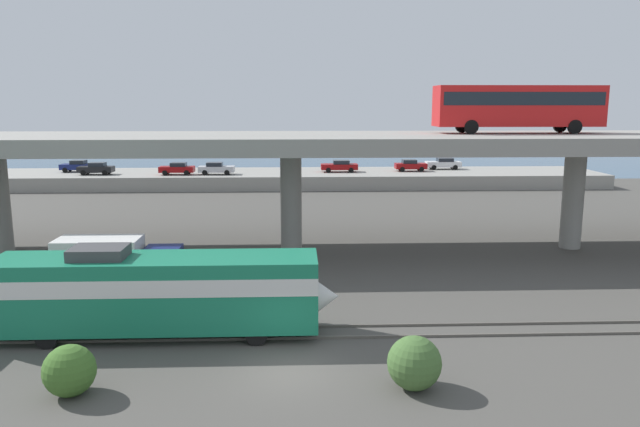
% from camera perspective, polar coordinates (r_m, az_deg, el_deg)
% --- Properties ---
extents(ground_plane, '(260.00, 260.00, 0.00)m').
position_cam_1_polar(ground_plane, '(24.70, -3.03, -14.67)').
color(ground_plane, '#4C4944').
extents(rail_strip_near, '(110.00, 0.12, 0.12)m').
position_cam_1_polar(rail_strip_near, '(27.70, -2.94, -11.66)').
color(rail_strip_near, '#59544C').
rests_on(rail_strip_near, ground_plane).
extents(rail_strip_far, '(110.00, 0.12, 0.12)m').
position_cam_1_polar(rail_strip_far, '(29.00, -2.91, -10.63)').
color(rail_strip_far, '#59544C').
rests_on(rail_strip_far, ground_plane).
extents(train_locomotive, '(15.43, 3.04, 4.18)m').
position_cam_1_polar(train_locomotive, '(28.19, -13.70, -6.95)').
color(train_locomotive, '#197A56').
rests_on(train_locomotive, ground_plane).
extents(highway_overpass, '(96.00, 11.28, 8.28)m').
position_cam_1_polar(highway_overpass, '(42.48, -2.79, 6.34)').
color(highway_overpass, gray).
rests_on(highway_overpass, ground_plane).
extents(transit_bus_on_overpass, '(12.00, 2.68, 3.40)m').
position_cam_1_polar(transit_bus_on_overpass, '(46.59, 18.23, 9.75)').
color(transit_bus_on_overpass, red).
rests_on(transit_bus_on_overpass, highway_overpass).
extents(service_truck_west, '(6.80, 2.46, 3.04)m').
position_cam_1_polar(service_truck_west, '(35.85, -18.75, -4.41)').
color(service_truck_west, navy).
rests_on(service_truck_west, ground_plane).
extents(pier_parking_lot, '(78.48, 11.38, 1.72)m').
position_cam_1_polar(pier_parking_lot, '(77.96, -2.54, 3.33)').
color(pier_parking_lot, gray).
rests_on(pier_parking_lot, ground_plane).
extents(parked_car_0, '(4.22, 1.88, 1.50)m').
position_cam_1_polar(parked_car_0, '(76.66, -13.33, 4.16)').
color(parked_car_0, maroon).
rests_on(parked_car_0, pier_parking_lot).
extents(parked_car_1, '(4.68, 1.95, 1.50)m').
position_cam_1_polar(parked_car_1, '(77.61, 1.87, 4.51)').
color(parked_car_1, maroon).
rests_on(parked_car_1, pier_parking_lot).
extents(parked_car_2, '(4.60, 1.97, 1.50)m').
position_cam_1_polar(parked_car_2, '(82.55, 11.58, 4.66)').
color(parked_car_2, silver).
rests_on(parked_car_2, pier_parking_lot).
extents(parked_car_3, '(4.01, 1.93, 1.50)m').
position_cam_1_polar(parked_car_3, '(83.66, -21.93, 4.19)').
color(parked_car_3, navy).
rests_on(parked_car_3, pier_parking_lot).
extents(parked_car_4, '(4.20, 1.85, 1.50)m').
position_cam_1_polar(parked_car_4, '(79.61, -20.37, 4.02)').
color(parked_car_4, black).
rests_on(parked_car_4, pier_parking_lot).
extents(parked_car_5, '(4.03, 1.90, 1.50)m').
position_cam_1_polar(parked_car_5, '(79.35, 8.54, 4.53)').
color(parked_car_5, maroon).
rests_on(parked_car_5, pier_parking_lot).
extents(parked_car_6, '(4.37, 1.90, 1.50)m').
position_cam_1_polar(parked_car_6, '(75.92, -9.77, 4.24)').
color(parked_car_6, '#B7B7BC').
rests_on(parked_car_6, pier_parking_lot).
extents(harbor_water, '(140.00, 36.00, 0.01)m').
position_cam_1_polar(harbor_water, '(100.91, -2.48, 4.45)').
color(harbor_water, '#385B7A').
rests_on(harbor_water, ground_plane).
extents(shrub_left, '(1.89, 1.89, 1.89)m').
position_cam_1_polar(shrub_left, '(24.26, -22.59, -13.53)').
color(shrub_left, '#3D6827').
rests_on(shrub_left, ground_plane).
extents(shrub_right, '(2.02, 2.02, 2.02)m').
position_cam_1_polar(shrub_right, '(23.19, 8.90, -13.78)').
color(shrub_right, '#446832').
rests_on(shrub_right, ground_plane).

